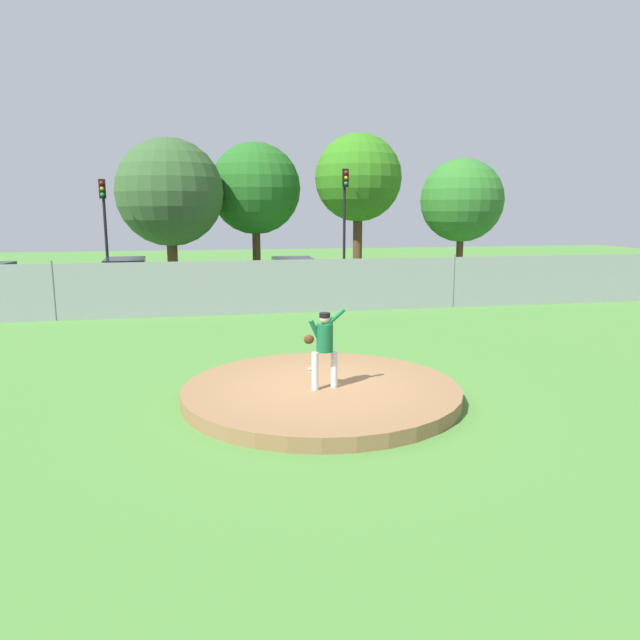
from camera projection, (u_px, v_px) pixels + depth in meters
ground_plane at (282, 336)px, 17.52m from camera, size 80.00×80.00×0.00m
asphalt_strip at (256, 296)px, 25.72m from camera, size 44.00×7.00×0.01m
pitchers_mound at (321, 392)px, 11.71m from camera, size 5.50×5.50×0.27m
pitcher_youth at (324, 342)px, 11.31m from camera, size 0.82×0.32×1.58m
baseball at (310, 369)px, 12.77m from camera, size 0.07×0.07×0.07m
chainlink_fence at (267, 287)px, 21.20m from camera, size 36.02×0.07×2.04m
parked_car_teal at (126, 280)px, 24.61m from camera, size 2.05×4.71×1.73m
parked_car_champagne at (293, 277)px, 26.15m from camera, size 2.10×4.71×1.62m
traffic_cone_orange at (177, 294)px, 24.67m from camera, size 0.40×0.40×0.55m
traffic_light_near at (104, 215)px, 28.05m from camera, size 0.28×0.46×5.14m
traffic_light_far at (345, 207)px, 30.06m from camera, size 0.28×0.46×5.75m
tree_bushy_near at (170, 193)px, 31.10m from camera, size 5.65×5.65×7.45m
tree_broad_left at (255, 189)px, 34.47m from camera, size 5.31×5.31×7.60m
tree_broad_right at (358, 178)px, 32.73m from camera, size 4.83×4.83×7.90m
tree_leaning_west at (462, 201)px, 34.75m from camera, size 4.88×4.88×6.71m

